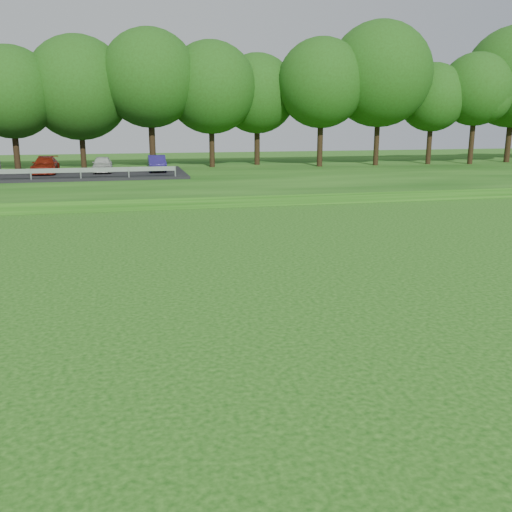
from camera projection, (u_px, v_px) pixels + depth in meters
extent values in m
cube|color=#103C0B|center=(327.00, 173.00, 47.32)|extent=(130.00, 30.00, 0.60)
cube|color=gray|center=(407.00, 198.00, 34.12)|extent=(130.00, 1.60, 0.04)
cube|color=black|center=(17.00, 175.00, 41.09)|extent=(24.00, 9.00, 0.18)
imported|color=maroon|center=(46.00, 165.00, 41.36)|extent=(1.68, 4.14, 1.20)
imported|color=silver|center=(102.00, 164.00, 42.22)|extent=(1.42, 3.52, 1.20)
imported|color=navy|center=(157.00, 163.00, 43.09)|extent=(1.27, 3.64, 1.20)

